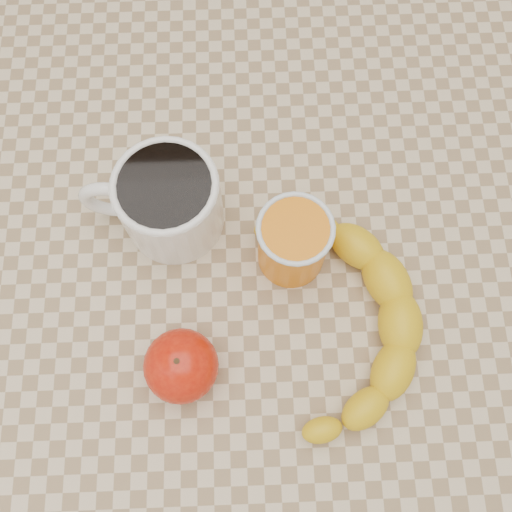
{
  "coord_description": "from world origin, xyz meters",
  "views": [
    {
      "loc": [
        -0.01,
        -0.19,
        1.35
      ],
      "look_at": [
        0.0,
        0.0,
        0.77
      ],
      "focal_mm": 40.0,
      "sensor_mm": 36.0,
      "label": 1
    }
  ],
  "objects_px": {
    "coffee_mug": "(167,201)",
    "banana": "(339,320)",
    "apple": "(181,366)",
    "orange_juice_glass": "(293,243)",
    "table": "(256,283)"
  },
  "relations": [
    {
      "from": "coffee_mug",
      "to": "banana",
      "type": "height_order",
      "value": "coffee_mug"
    },
    {
      "from": "coffee_mug",
      "to": "apple",
      "type": "relative_size",
      "value": 2.0
    },
    {
      "from": "orange_juice_glass",
      "to": "banana",
      "type": "xyz_separation_m",
      "value": [
        0.04,
        -0.08,
        -0.02
      ]
    },
    {
      "from": "table",
      "to": "apple",
      "type": "xyz_separation_m",
      "value": [
        -0.08,
        -0.12,
        0.12
      ]
    },
    {
      "from": "table",
      "to": "coffee_mug",
      "type": "distance_m",
      "value": 0.17
    },
    {
      "from": "coffee_mug",
      "to": "orange_juice_glass",
      "type": "distance_m",
      "value": 0.14
    },
    {
      "from": "coffee_mug",
      "to": "orange_juice_glass",
      "type": "bearing_deg",
      "value": -21.0
    },
    {
      "from": "coffee_mug",
      "to": "banana",
      "type": "relative_size",
      "value": 0.54
    },
    {
      "from": "banana",
      "to": "table",
      "type": "bearing_deg",
      "value": 138.23
    },
    {
      "from": "orange_juice_glass",
      "to": "banana",
      "type": "height_order",
      "value": "orange_juice_glass"
    },
    {
      "from": "table",
      "to": "orange_juice_glass",
      "type": "bearing_deg",
      "value": 6.49
    },
    {
      "from": "table",
      "to": "banana",
      "type": "distance_m",
      "value": 0.15
    },
    {
      "from": "apple",
      "to": "banana",
      "type": "height_order",
      "value": "apple"
    },
    {
      "from": "table",
      "to": "coffee_mug",
      "type": "bearing_deg",
      "value": 149.38
    },
    {
      "from": "apple",
      "to": "banana",
      "type": "xyz_separation_m",
      "value": [
        0.16,
        0.04,
        -0.01
      ]
    }
  ]
}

